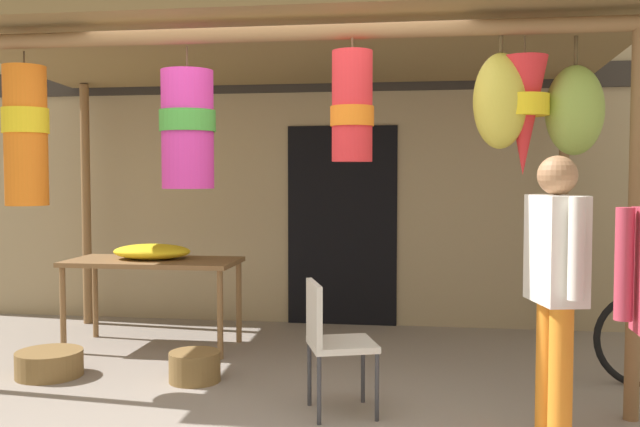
{
  "coord_description": "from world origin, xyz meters",
  "views": [
    {
      "loc": [
        0.95,
        -4.34,
        1.5
      ],
      "look_at": [
        0.18,
        1.0,
        1.21
      ],
      "focal_mm": 39.28,
      "sensor_mm": 36.0,
      "label": 1
    }
  ],
  "objects_px": {
    "wicker_basket_spare": "(49,363)",
    "wicker_basket_by_table": "(195,367)",
    "flower_heap_on_table": "(153,252)",
    "display_table": "(153,269)",
    "folding_chair": "(330,335)",
    "shopper_by_bananas": "(556,275)"
  },
  "relations": [
    {
      "from": "display_table",
      "to": "wicker_basket_by_table",
      "type": "bearing_deg",
      "value": -53.86
    },
    {
      "from": "flower_heap_on_table",
      "to": "folding_chair",
      "type": "relative_size",
      "value": 0.81
    },
    {
      "from": "wicker_basket_spare",
      "to": "shopper_by_bananas",
      "type": "bearing_deg",
      "value": -13.28
    },
    {
      "from": "flower_heap_on_table",
      "to": "shopper_by_bananas",
      "type": "bearing_deg",
      "value": -30.57
    },
    {
      "from": "folding_chair",
      "to": "shopper_by_bananas",
      "type": "bearing_deg",
      "value": -13.08
    },
    {
      "from": "flower_heap_on_table",
      "to": "wicker_basket_spare",
      "type": "height_order",
      "value": "flower_heap_on_table"
    },
    {
      "from": "display_table",
      "to": "flower_heap_on_table",
      "type": "height_order",
      "value": "flower_heap_on_table"
    },
    {
      "from": "wicker_basket_by_table",
      "to": "wicker_basket_spare",
      "type": "bearing_deg",
      "value": -178.64
    },
    {
      "from": "folding_chair",
      "to": "wicker_basket_by_table",
      "type": "bearing_deg",
      "value": 152.83
    },
    {
      "from": "flower_heap_on_table",
      "to": "display_table",
      "type": "bearing_deg",
      "value": -70.7
    },
    {
      "from": "wicker_basket_spare",
      "to": "shopper_by_bananas",
      "type": "xyz_separation_m",
      "value": [
        3.49,
        -0.82,
        0.85
      ]
    },
    {
      "from": "display_table",
      "to": "flower_heap_on_table",
      "type": "bearing_deg",
      "value": 109.3
    },
    {
      "from": "folding_chair",
      "to": "wicker_basket_spare",
      "type": "height_order",
      "value": "folding_chair"
    },
    {
      "from": "wicker_basket_by_table",
      "to": "wicker_basket_spare",
      "type": "xyz_separation_m",
      "value": [
        -1.12,
        -0.03,
        -0.01
      ]
    },
    {
      "from": "display_table",
      "to": "flower_heap_on_table",
      "type": "xyz_separation_m",
      "value": [
        -0.01,
        0.03,
        0.15
      ]
    },
    {
      "from": "folding_chair",
      "to": "shopper_by_bananas",
      "type": "relative_size",
      "value": 0.52
    },
    {
      "from": "display_table",
      "to": "folding_chair",
      "type": "height_order",
      "value": "folding_chair"
    },
    {
      "from": "wicker_basket_spare",
      "to": "wicker_basket_by_table",
      "type": "bearing_deg",
      "value": 1.36
    },
    {
      "from": "flower_heap_on_table",
      "to": "shopper_by_bananas",
      "type": "relative_size",
      "value": 0.42
    },
    {
      "from": "wicker_basket_by_table",
      "to": "wicker_basket_spare",
      "type": "distance_m",
      "value": 1.12
    },
    {
      "from": "shopper_by_bananas",
      "to": "display_table",
      "type": "bearing_deg",
      "value": 149.74
    },
    {
      "from": "wicker_basket_spare",
      "to": "display_table",
      "type": "bearing_deg",
      "value": 64.96
    }
  ]
}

